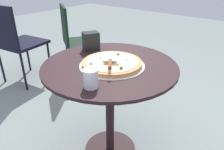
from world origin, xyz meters
TOP-DOWN VIEW (x-y plane):
  - ground_plane at (0.00, 0.00)m, footprint 10.00×10.00m
  - patio_table at (0.00, 0.00)m, footprint 0.81×0.81m
  - pizza_on_tray at (-0.02, 0.01)m, footprint 0.39×0.39m
  - pizza_server at (-0.05, 0.06)m, footprint 0.17×0.20m
  - drinking_cup at (-0.10, 0.27)m, footprint 0.07×0.07m
  - napkin_dispenser at (0.26, -0.11)m, footprint 0.12×0.13m
  - patio_chair_near at (1.46, -0.18)m, footprint 0.49×0.49m
  - patio_chair_far at (1.07, -0.69)m, footprint 0.53×0.53m

SIDE VIEW (x-z plane):
  - ground_plane at x=0.00m, z-range 0.00..0.00m
  - patio_chair_far at x=1.07m, z-range 0.07..0.91m
  - patio_chair_near at x=1.46m, z-range 0.07..0.96m
  - patio_table at x=0.00m, z-range 0.19..0.88m
  - pizza_on_tray at x=-0.02m, z-range 0.68..0.73m
  - drinking_cup at x=-0.10m, z-range 0.69..0.78m
  - pizza_server at x=-0.05m, z-range 0.73..0.75m
  - napkin_dispenser at x=0.26m, z-range 0.69..0.81m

